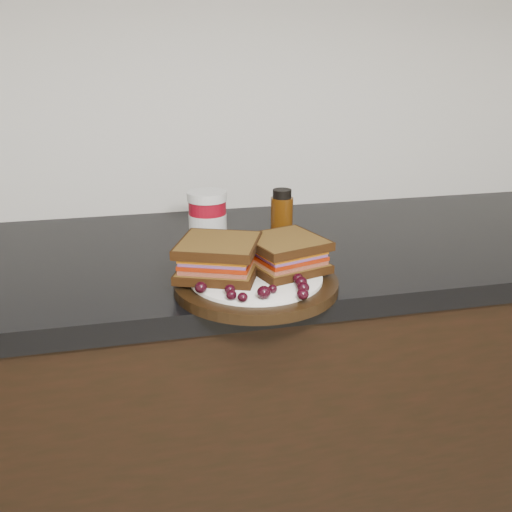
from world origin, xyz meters
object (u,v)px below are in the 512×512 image
Objects in this scene: sandwich_left at (219,257)px; condiment_jar at (208,220)px; plate at (256,284)px; oil_bottle at (282,220)px.

sandwich_left is 1.10× the size of condiment_jar.
plate is 0.24m from condiment_jar.
condiment_jar is at bearing 101.46° from plate.
plate is 0.22m from oil_bottle.
plate is 2.14× the size of sandwich_left.
oil_bottle reaches higher than sandwich_left.
oil_bottle is at bearing -15.93° from condiment_jar.
sandwich_left is at bearing -133.22° from oil_bottle.
plate is 2.36× the size of condiment_jar.
sandwich_left is 1.05× the size of oil_bottle.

